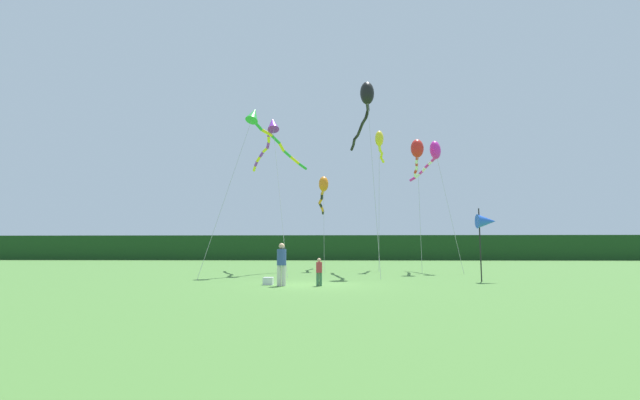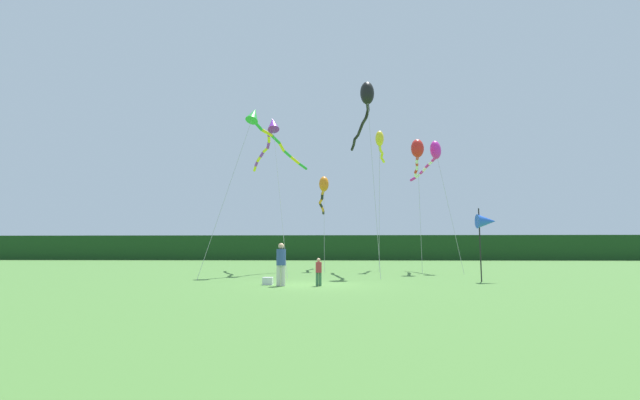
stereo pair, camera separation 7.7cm
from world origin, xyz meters
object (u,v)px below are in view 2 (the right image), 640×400
object	(u,v)px
kite_yellow	(380,142)
kite_magenta	(433,154)
cooler_box	(268,281)
kite_red	(417,151)
person_child	(319,270)
banner_flag_pole	(486,222)
person_adult	(281,262)
kite_black	(366,100)
kite_orange	(323,190)
kite_purple	(270,133)
kite_green	(263,126)

from	to	relation	value
kite_yellow	kite_magenta	size ratio (longest dim) A/B	1.13
cooler_box	kite_magenta	distance (m)	17.17
kite_red	kite_magenta	world-z (taller)	kite_magenta
person_child	banner_flag_pole	distance (m)	8.84
person_child	kite_yellow	world-z (taller)	kite_yellow
person_adult	kite_red	xyz separation A→B (m)	(7.93, 10.90, 7.26)
cooler_box	kite_black	xyz separation A→B (m)	(4.90, 7.67, 10.83)
kite_yellow	banner_flag_pole	bearing A→B (deg)	-69.94
kite_orange	kite_magenta	bearing A→B (deg)	-13.70
person_adult	person_child	xyz separation A→B (m)	(1.59, 0.04, -0.35)
banner_flag_pole	kite_purple	world-z (taller)	kite_purple
person_child	kite_red	world-z (taller)	kite_red
kite_black	cooler_box	bearing A→B (deg)	-122.59
cooler_box	kite_orange	size ratio (longest dim) A/B	0.06
cooler_box	person_adult	bearing A→B (deg)	-42.52
kite_green	kite_purple	bearing A→B (deg)	85.83
cooler_box	kite_yellow	bearing A→B (deg)	64.38
kite_purple	cooler_box	bearing A→B (deg)	-80.94
kite_green	person_child	bearing A→B (deg)	-65.44
kite_orange	kite_black	xyz separation A→B (m)	(2.89, -5.66, 4.94)
person_adult	kite_magenta	size ratio (longest dim) A/B	0.19
person_adult	cooler_box	size ratio (longest dim) A/B	4.21
cooler_box	banner_flag_pole	distance (m)	10.90
kite_red	kite_green	xyz separation A→B (m)	(-10.33, -2.11, 1.25)
person_child	banner_flag_pole	world-z (taller)	banner_flag_pole
kite_orange	person_adult	bearing A→B (deg)	-95.60
person_child	kite_green	xyz separation A→B (m)	(-4.00, 8.75, 8.87)
person_adult	banner_flag_pole	world-z (taller)	banner_flag_pole
kite_yellow	kite_black	bearing A→B (deg)	-104.47
person_adult	kite_orange	size ratio (longest dim) A/B	0.24
person_adult	kite_magenta	xyz separation A→B (m)	(9.27, 12.00, 7.30)
person_adult	person_child	size ratio (longest dim) A/B	1.54
person_child	kite_black	bearing A→B (deg)	72.07
banner_flag_pole	person_child	bearing A→B (deg)	-160.36
kite_yellow	kite_green	size ratio (longest dim) A/B	0.98
person_adult	banner_flag_pole	xyz separation A→B (m)	(9.65, 2.92, 1.86)
person_adult	kite_black	size ratio (longest dim) A/B	0.15
cooler_box	kite_green	xyz separation A→B (m)	(-1.75, 8.19, 9.36)
person_child	kite_black	size ratio (longest dim) A/B	0.10
kite_yellow	kite_magenta	bearing A→B (deg)	-26.52
kite_green	kite_magenta	size ratio (longest dim) A/B	1.15
person_adult	kite_purple	world-z (taller)	kite_purple
banner_flag_pole	kite_red	bearing A→B (deg)	102.18
kite_red	kite_green	bearing A→B (deg)	-168.44
kite_black	kite_red	bearing A→B (deg)	35.65
kite_red	kite_yellow	distance (m)	3.92
kite_red	kite_yellow	xyz separation A→B (m)	(-2.25, 2.89, 1.39)
cooler_box	kite_purple	bearing A→B (deg)	99.06
banner_flag_pole	kite_orange	xyz separation A→B (m)	(-8.29, 11.01, 3.19)
kite_yellow	kite_green	xyz separation A→B (m)	(-8.08, -5.00, -0.14)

